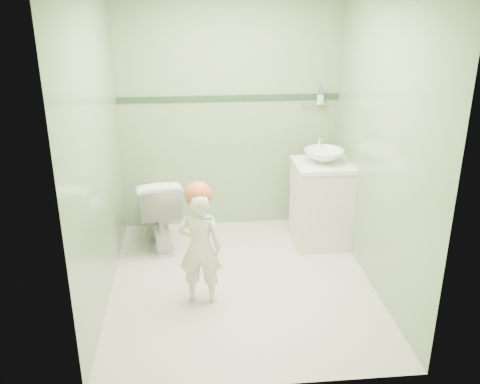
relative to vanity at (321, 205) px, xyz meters
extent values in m
plane|color=beige|center=(-0.84, -0.70, -0.40)|extent=(2.50, 2.50, 0.00)
cube|color=#8AA877|center=(-0.84, 0.55, 0.80)|extent=(2.20, 0.04, 2.40)
cube|color=#8AA877|center=(-0.84, -1.95, 0.80)|extent=(2.20, 0.04, 2.40)
cube|color=#8AA877|center=(-1.94, -0.70, 0.80)|extent=(0.04, 2.50, 2.40)
cube|color=#8AA877|center=(0.26, -0.70, 0.80)|extent=(0.04, 2.50, 2.40)
cube|color=#29432C|center=(-0.84, 0.54, 0.95)|extent=(2.20, 0.02, 0.05)
cube|color=silver|center=(0.00, 0.00, 0.00)|extent=(0.52, 0.50, 0.80)
cube|color=white|center=(0.00, 0.00, 0.41)|extent=(0.54, 0.52, 0.04)
imported|color=white|center=(0.00, 0.00, 0.49)|extent=(0.37, 0.37, 0.13)
cylinder|color=silver|center=(0.00, 0.20, 0.55)|extent=(0.03, 0.03, 0.18)
cylinder|color=silver|center=(0.00, 0.15, 0.63)|extent=(0.02, 0.12, 0.02)
cylinder|color=silver|center=(0.00, 0.50, 0.88)|extent=(0.26, 0.02, 0.02)
cylinder|color=silver|center=(0.06, 0.48, 0.93)|extent=(0.07, 0.07, 0.09)
cylinder|color=#7652B1|center=(0.06, 0.47, 1.00)|extent=(0.01, 0.01, 0.17)
cylinder|color=#2F3CBC|center=(0.05, 0.48, 1.00)|extent=(0.01, 0.01, 0.17)
cylinder|color=#DA3A3E|center=(0.07, 0.48, 1.00)|extent=(0.01, 0.01, 0.17)
cylinder|color=#DA3A3E|center=(0.07, 0.48, 1.00)|extent=(0.01, 0.01, 0.17)
imported|color=white|center=(-1.58, 0.10, -0.04)|extent=(0.53, 0.77, 0.72)
imported|color=white|center=(-1.19, -0.92, 0.07)|extent=(0.38, 0.28, 0.94)
sphere|color=#C3593D|center=(-1.19, -0.90, 0.51)|extent=(0.21, 0.21, 0.21)
cylinder|color=#0D8575|center=(-1.13, -1.07, 0.38)|extent=(0.09, 0.12, 0.06)
cube|color=white|center=(-1.18, -1.01, 0.42)|extent=(0.03, 0.03, 0.02)
camera|label=1|loc=(-1.23, -4.57, 1.97)|focal=39.17mm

